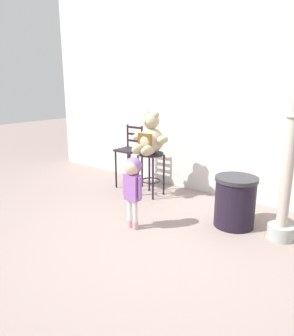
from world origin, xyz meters
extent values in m
plane|color=gray|center=(0.00, 0.00, 0.00)|extent=(24.00, 24.00, 0.00)
cube|color=silver|center=(0.00, 2.31, 1.92)|extent=(7.96, 0.30, 3.83)
cylinder|color=black|center=(-0.92, 1.46, 0.73)|extent=(0.42, 0.42, 0.04)
cylinder|color=black|center=(-1.08, 1.30, 0.35)|extent=(0.03, 0.03, 0.71)
cylinder|color=black|center=(-0.77, 1.30, 0.35)|extent=(0.03, 0.03, 0.71)
cylinder|color=black|center=(-1.08, 1.61, 0.35)|extent=(0.03, 0.03, 0.71)
cylinder|color=black|center=(-0.77, 1.61, 0.35)|extent=(0.03, 0.03, 0.71)
torus|color=black|center=(-0.92, 1.46, 0.26)|extent=(0.34, 0.34, 0.02)
sphere|color=tan|center=(-0.92, 1.46, 0.95)|extent=(0.42, 0.42, 0.42)
cube|color=brown|center=(-0.92, 1.28, 0.96)|extent=(0.26, 0.03, 0.25)
sphere|color=tan|center=(-0.92, 1.46, 1.27)|extent=(0.27, 0.27, 0.27)
ellipsoid|color=#AFB08B|center=(-0.92, 1.34, 1.26)|extent=(0.11, 0.08, 0.08)
sphere|color=black|center=(-0.92, 1.31, 1.26)|extent=(0.03, 0.03, 0.03)
sphere|color=tan|center=(-1.01, 1.46, 1.38)|extent=(0.11, 0.11, 0.11)
sphere|color=tan|center=(-0.83, 1.46, 1.38)|extent=(0.11, 0.11, 0.11)
ellipsoid|color=tan|center=(-1.17, 1.42, 0.99)|extent=(0.15, 0.23, 0.13)
ellipsoid|color=tan|center=(-0.67, 1.42, 0.99)|extent=(0.15, 0.23, 0.13)
ellipsoid|color=tan|center=(-1.01, 1.26, 0.83)|extent=(0.14, 0.35, 0.17)
ellipsoid|color=tan|center=(-0.83, 1.26, 0.83)|extent=(0.14, 0.35, 0.17)
cylinder|color=#CB989B|center=(-0.38, 0.28, 0.06)|extent=(0.08, 0.08, 0.11)
cylinder|color=silver|center=(-0.38, 0.28, 0.26)|extent=(0.06, 0.06, 0.29)
cylinder|color=#CB989B|center=(-0.29, 0.28, 0.06)|extent=(0.08, 0.08, 0.11)
cylinder|color=silver|center=(-0.29, 0.28, 0.26)|extent=(0.06, 0.06, 0.29)
cube|color=#9258A8|center=(-0.34, 0.28, 0.57)|extent=(0.20, 0.11, 0.34)
cylinder|color=#9258A8|center=(-0.46, 0.28, 0.59)|extent=(0.05, 0.05, 0.29)
cylinder|color=#9258A8|center=(-0.21, 0.28, 0.59)|extent=(0.05, 0.05, 0.29)
sphere|color=#D8B293|center=(-0.34, 0.28, 0.84)|extent=(0.21, 0.21, 0.21)
sphere|color=#8B5DA0|center=(-0.34, 0.30, 0.85)|extent=(0.23, 0.23, 0.23)
cylinder|color=black|center=(0.69, 1.17, 0.32)|extent=(0.53, 0.53, 0.63)
cylinder|color=#2D2D33|center=(0.69, 1.17, 0.66)|extent=(0.56, 0.56, 0.05)
cylinder|color=#A3A9A1|center=(1.30, 1.16, 0.09)|extent=(0.32, 0.32, 0.18)
cylinder|color=#B2A69A|center=(1.30, 1.16, 1.39)|extent=(0.13, 0.13, 2.42)
torus|color=#ADA89E|center=(1.30, 1.16, 1.51)|extent=(0.18, 0.18, 0.04)
cube|color=black|center=(-1.50, 1.56, 0.70)|extent=(0.40, 0.40, 0.03)
cylinder|color=black|center=(-1.67, 1.39, 0.34)|extent=(0.03, 0.03, 0.68)
cylinder|color=black|center=(-1.33, 1.39, 0.34)|extent=(0.03, 0.03, 0.68)
cylinder|color=black|center=(-1.67, 1.73, 0.34)|extent=(0.03, 0.03, 0.68)
cylinder|color=black|center=(-1.33, 1.73, 0.34)|extent=(0.03, 0.03, 0.68)
cylinder|color=black|center=(-1.67, 1.73, 0.92)|extent=(0.03, 0.03, 0.41)
cylinder|color=black|center=(-1.33, 1.73, 0.92)|extent=(0.03, 0.03, 0.41)
cube|color=black|center=(-1.50, 1.73, 0.84)|extent=(0.34, 0.02, 0.04)
cube|color=black|center=(-1.50, 1.73, 0.96)|extent=(0.34, 0.02, 0.04)
cube|color=black|center=(-1.50, 1.73, 1.09)|extent=(0.34, 0.02, 0.04)
camera|label=1|loc=(2.20, -2.70, 1.88)|focal=34.17mm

